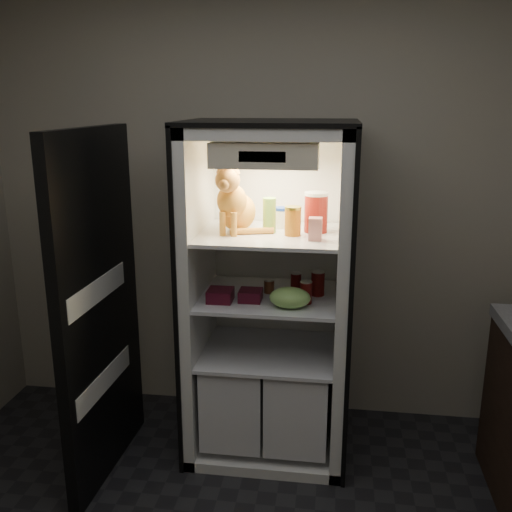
{
  "coord_description": "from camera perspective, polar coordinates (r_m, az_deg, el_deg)",
  "views": [
    {
      "loc": [
        0.34,
        -1.62,
        1.98
      ],
      "look_at": [
        -0.07,
        1.32,
        1.16
      ],
      "focal_mm": 40.0,
      "sensor_mm": 36.0,
      "label": 1
    }
  ],
  "objects": [
    {
      "name": "soda_can_b",
      "position": [
        3.13,
        6.2,
        -2.73
      ],
      "size": [
        0.07,
        0.07,
        0.14
      ],
      "color": "black",
      "rests_on": "refrigerator"
    },
    {
      "name": "pepper_jar",
      "position": [
        3.06,
        6.02,
        4.38
      ],
      "size": [
        0.13,
        0.13,
        0.21
      ],
      "color": "maroon",
      "rests_on": "refrigerator"
    },
    {
      "name": "mayo_tub",
      "position": [
        3.15,
        2.56,
        3.86
      ],
      "size": [
        0.08,
        0.08,
        0.11
      ],
      "color": "white",
      "rests_on": "refrigerator"
    },
    {
      "name": "grape_bag",
      "position": [
        2.94,
        3.41,
        -4.18
      ],
      "size": [
        0.21,
        0.16,
        0.11
      ],
      "primitive_type": "ellipsoid",
      "color": "#87C65C",
      "rests_on": "refrigerator"
    },
    {
      "name": "condiment_jar",
      "position": [
        3.16,
        1.32,
        -2.99
      ],
      "size": [
        0.06,
        0.06,
        0.08
      ],
      "color": "brown",
      "rests_on": "refrigerator"
    },
    {
      "name": "tabby_cat",
      "position": [
        3.04,
        -2.12,
        5.12
      ],
      "size": [
        0.32,
        0.38,
        0.39
      ],
      "rotation": [
        0.0,
        0.0,
        -0.15
      ],
      "color": "orange",
      "rests_on": "refrigerator"
    },
    {
      "name": "refrigerator",
      "position": [
        3.25,
        1.4,
        -6.02
      ],
      "size": [
        0.9,
        0.72,
        1.88
      ],
      "color": "white",
      "rests_on": "floor"
    },
    {
      "name": "fridge_door",
      "position": [
        3.08,
        -15.42,
        -5.38
      ],
      "size": [
        0.09,
        0.87,
        1.85
      ],
      "rotation": [
        0.0,
        0.0,
        -0.03
      ],
      "color": "black",
      "rests_on": "floor"
    },
    {
      "name": "cream_carton",
      "position": [
        2.88,
        5.95,
        2.7
      ],
      "size": [
        0.07,
        0.07,
        0.11
      ],
      "primitive_type": "cube",
      "color": "silver",
      "rests_on": "refrigerator"
    },
    {
      "name": "soda_can_c",
      "position": [
        3.0,
        5.01,
        -3.65
      ],
      "size": [
        0.06,
        0.06,
        0.12
      ],
      "color": "black",
      "rests_on": "refrigerator"
    },
    {
      "name": "berry_box_right",
      "position": [
        3.04,
        -0.56,
        -3.95
      ],
      "size": [
        0.12,
        0.12,
        0.06
      ],
      "primitive_type": "cube",
      "color": "#540E21",
      "rests_on": "refrigerator"
    },
    {
      "name": "soda_can_a",
      "position": [
        3.18,
        4.01,
        -2.64
      ],
      "size": [
        0.06,
        0.06,
        0.11
      ],
      "color": "black",
      "rests_on": "refrigerator"
    },
    {
      "name": "parmesan_shaker",
      "position": [
        3.03,
        1.34,
        4.1
      ],
      "size": [
        0.07,
        0.07,
        0.19
      ],
      "color": "green",
      "rests_on": "refrigerator"
    },
    {
      "name": "salsa_jar",
      "position": [
        2.97,
        3.7,
        3.52
      ],
      "size": [
        0.09,
        0.09,
        0.15
      ],
      "color": "maroon",
      "rests_on": "refrigerator"
    },
    {
      "name": "berry_box_left",
      "position": [
        3.04,
        -3.59,
        -3.94
      ],
      "size": [
        0.13,
        0.13,
        0.07
      ],
      "primitive_type": "cube",
      "color": "#540E21",
      "rests_on": "refrigerator"
    },
    {
      "name": "room_shell",
      "position": [
        1.7,
        -3.88,
        3.22
      ],
      "size": [
        3.6,
        3.6,
        3.6
      ],
      "color": "white",
      "rests_on": "floor"
    }
  ]
}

